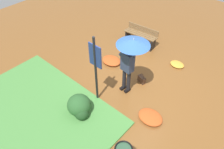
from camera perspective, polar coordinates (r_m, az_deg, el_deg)
ground_plane at (r=7.16m, az=5.21°, el=-4.32°), size 18.00×18.00×0.00m
grass_verge at (r=6.82m, az=-21.73°, el=-11.27°), size 4.80×4.00×0.05m
person_with_umbrella at (r=6.14m, az=4.96°, el=5.82°), size 0.96×0.96×2.04m
info_sign_post at (r=5.93m, az=-4.41°, el=2.99°), size 0.44×0.07×2.30m
handbag at (r=7.41m, az=7.89°, el=-1.24°), size 0.33×0.23×0.37m
park_bench at (r=9.13m, az=7.67°, el=10.33°), size 1.40×0.49×0.75m
shrub_cluster at (r=6.39m, az=-8.61°, el=-8.40°), size 0.77×0.70×0.63m
leaf_pile_near_person at (r=8.18m, az=-0.15°, el=3.73°), size 0.75×0.60×0.17m
leaf_pile_by_bench at (r=6.45m, az=10.17°, el=-11.04°), size 0.74×0.59×0.16m
leaf_pile_far_path at (r=8.41m, az=16.92°, el=2.61°), size 0.53×0.42×0.12m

